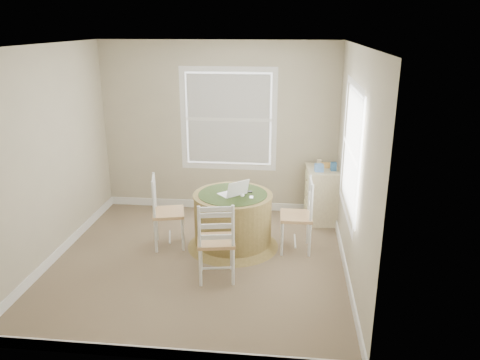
# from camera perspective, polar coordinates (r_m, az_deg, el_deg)

# --- Properties ---
(room) EXTENTS (3.64, 3.64, 2.64)m
(room) POSITION_cam_1_polar(r_m,az_deg,el_deg) (5.57, -3.42, 2.66)
(room) COLOR #7B634E
(room) RESTS_ON ground
(round_table) EXTENTS (1.21, 1.21, 0.74)m
(round_table) POSITION_cam_1_polar(r_m,az_deg,el_deg) (6.14, -0.87, -4.64)
(round_table) COLOR olive
(round_table) RESTS_ON ground
(chair_left) EXTENTS (0.49, 0.51, 0.95)m
(chair_left) POSITION_cam_1_polar(r_m,az_deg,el_deg) (6.20, -8.71, -3.91)
(chair_left) COLOR white
(chair_left) RESTS_ON ground
(chair_near) EXTENTS (0.48, 0.47, 0.95)m
(chair_near) POSITION_cam_1_polar(r_m,az_deg,el_deg) (5.37, -2.93, -7.37)
(chair_near) COLOR white
(chair_near) RESTS_ON ground
(chair_right) EXTENTS (0.41, 0.43, 0.95)m
(chair_right) POSITION_cam_1_polar(r_m,az_deg,el_deg) (6.06, 6.85, -4.36)
(chair_right) COLOR white
(chair_right) RESTS_ON ground
(laptop) EXTENTS (0.43, 0.42, 0.22)m
(laptop) POSITION_cam_1_polar(r_m,az_deg,el_deg) (5.99, -0.81, -1.53)
(laptop) COLOR white
(laptop) RESTS_ON round_table
(mouse) EXTENTS (0.07, 0.10, 0.03)m
(mouse) POSITION_cam_1_polar(r_m,az_deg,el_deg) (5.96, 0.28, -1.87)
(mouse) COLOR white
(mouse) RESTS_ON round_table
(phone) EXTENTS (0.05, 0.09, 0.02)m
(phone) POSITION_cam_1_polar(r_m,az_deg,el_deg) (5.90, 1.40, -2.16)
(phone) COLOR #B7BABF
(phone) RESTS_ON round_table
(keys) EXTENTS (0.06, 0.06, 0.02)m
(keys) POSITION_cam_1_polar(r_m,az_deg,el_deg) (6.08, 1.22, -1.49)
(keys) COLOR black
(keys) RESTS_ON round_table
(corner_chest) EXTENTS (0.51, 0.65, 0.82)m
(corner_chest) POSITION_cam_1_polar(r_m,az_deg,el_deg) (7.04, 9.89, -1.77)
(corner_chest) COLOR #FAF0BB
(corner_chest) RESTS_ON ground
(tissue_box) EXTENTS (0.13, 0.13, 0.10)m
(tissue_box) POSITION_cam_1_polar(r_m,az_deg,el_deg) (6.75, 9.59, 1.46)
(tissue_box) COLOR #6397E3
(tissue_box) RESTS_ON corner_chest
(box_yellow) EXTENTS (0.16, 0.11, 0.06)m
(box_yellow) POSITION_cam_1_polar(r_m,az_deg,el_deg) (6.97, 10.59, 1.79)
(box_yellow) COLOR #EEAF54
(box_yellow) RESTS_ON corner_chest
(box_blue) EXTENTS (0.09, 0.09, 0.12)m
(box_blue) POSITION_cam_1_polar(r_m,az_deg,el_deg) (6.81, 11.40, 1.61)
(box_blue) COLOR #326196
(box_blue) RESTS_ON corner_chest
(cup_cream) EXTENTS (0.07, 0.07, 0.09)m
(cup_cream) POSITION_cam_1_polar(r_m,az_deg,el_deg) (7.04, 9.61, 2.13)
(cup_cream) COLOR beige
(cup_cream) RESTS_ON corner_chest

